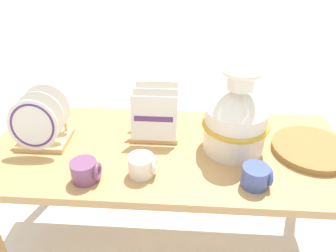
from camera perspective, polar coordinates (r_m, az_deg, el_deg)
The scene contains 9 objects.
ground_plane at distance 1.80m, azimuth 0.00°, elevation -19.11°, with size 14.00×14.00×0.00m, color silver.
display_table at distance 1.44m, azimuth 0.00°, elevation -5.97°, with size 1.51×0.66×0.59m.
ceramic_vase at distance 1.35m, azimuth 11.77°, elevation 1.50°, with size 0.27×0.27×0.36m.
dish_rack_round_plates at distance 1.48m, azimuth -21.26°, elevation -0.12°, with size 0.21×0.20×0.23m.
dish_rack_square_plates at distance 1.46m, azimuth -2.20°, elevation 0.93°, with size 0.21×0.19×0.22m.
wicker_charger_stack at distance 1.49m, azimuth 23.66°, elevation -3.67°, with size 0.32×0.32×0.03m.
mug_cream_glaze at distance 1.24m, azimuth -4.49°, elevation -6.87°, with size 0.11×0.10×0.08m.
mug_plum_glaze at distance 1.25m, azimuth -14.16°, elevation -7.61°, with size 0.11×0.10×0.08m.
mug_cobalt_glaze at distance 1.23m, azimuth 15.15°, elevation -8.46°, with size 0.11×0.10×0.08m.
Camera 1 is at (0.08, -1.13, 1.40)m, focal length 35.00 mm.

